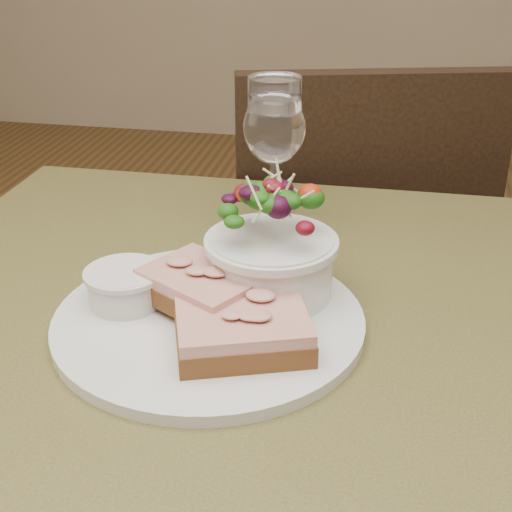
% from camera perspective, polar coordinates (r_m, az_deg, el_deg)
% --- Properties ---
extents(cafe_table, '(0.80, 0.80, 0.75)m').
position_cam_1_polar(cafe_table, '(0.76, -1.28, -12.14)').
color(cafe_table, '#3E371A').
rests_on(cafe_table, ground).
extents(chair_far, '(0.51, 0.51, 0.90)m').
position_cam_1_polar(chair_far, '(1.48, 6.55, -7.59)').
color(chair_far, black).
rests_on(chair_far, ground).
extents(dinner_plate, '(0.30, 0.30, 0.01)m').
position_cam_1_polar(dinner_plate, '(0.70, -3.78, -5.19)').
color(dinner_plate, silver).
rests_on(dinner_plate, cafe_table).
extents(sandwich_front, '(0.14, 0.12, 0.03)m').
position_cam_1_polar(sandwich_front, '(0.64, -1.06, -6.05)').
color(sandwich_front, '#482713').
rests_on(sandwich_front, dinner_plate).
extents(sandwich_back, '(0.14, 0.13, 0.03)m').
position_cam_1_polar(sandwich_back, '(0.70, -4.30, -2.47)').
color(sandwich_back, '#482713').
rests_on(sandwich_back, dinner_plate).
extents(ramekin, '(0.07, 0.07, 0.04)m').
position_cam_1_polar(ramekin, '(0.72, -10.44, -2.29)').
color(ramekin, silver).
rests_on(ramekin, dinner_plate).
extents(salad_bowl, '(0.12, 0.12, 0.13)m').
position_cam_1_polar(salad_bowl, '(0.71, 1.24, 1.30)').
color(salad_bowl, silver).
rests_on(salad_bowl, dinner_plate).
extents(garnish, '(0.05, 0.04, 0.02)m').
position_cam_1_polar(garnish, '(0.77, -6.96, -1.15)').
color(garnish, '#123A0A').
rests_on(garnish, dinner_plate).
extents(wine_glass, '(0.08, 0.08, 0.18)m').
position_cam_1_polar(wine_glass, '(0.87, 1.48, 9.93)').
color(wine_glass, white).
rests_on(wine_glass, cafe_table).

